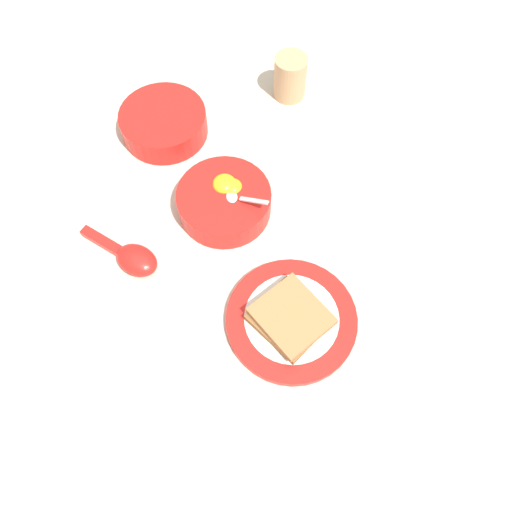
{
  "coord_description": "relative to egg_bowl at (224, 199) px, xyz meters",
  "views": [
    {
      "loc": [
        0.46,
        0.04,
        0.72
      ],
      "look_at": [
        0.11,
        0.1,
        0.02
      ],
      "focal_mm": 35.0,
      "sensor_mm": 36.0,
      "label": 1
    }
  ],
  "objects": [
    {
      "name": "toast_plate",
      "position": [
        0.22,
        0.07,
        -0.02
      ],
      "size": [
        0.2,
        0.2,
        0.01
      ],
      "color": "red",
      "rests_on": "ground_plane"
    },
    {
      "name": "egg_bowl",
      "position": [
        0.0,
        0.0,
        0.0
      ],
      "size": [
        0.16,
        0.16,
        0.08
      ],
      "color": "red",
      "rests_on": "ground_plane"
    },
    {
      "name": "ground_plane",
      "position": [
        0.0,
        -0.07,
        -0.03
      ],
      "size": [
        3.0,
        3.0,
        0.0
      ],
      "primitive_type": "plane",
      "color": "beige"
    },
    {
      "name": "drinking_cup",
      "position": [
        -0.24,
        0.16,
        0.02
      ],
      "size": [
        0.06,
        0.06,
        0.08
      ],
      "color": "tan",
      "rests_on": "ground_plane"
    },
    {
      "name": "congee_bowl",
      "position": [
        -0.19,
        -0.08,
        0.0
      ],
      "size": [
        0.16,
        0.16,
        0.05
      ],
      "color": "red",
      "rests_on": "ground_plane"
    },
    {
      "name": "toast_sandwich",
      "position": [
        0.22,
        0.07,
        0.0
      ],
      "size": [
        0.14,
        0.13,
        0.03
      ],
      "color": "brown",
      "rests_on": "toast_plate"
    },
    {
      "name": "soup_spoon",
      "position": [
        0.08,
        -0.16,
        -0.01
      ],
      "size": [
        0.12,
        0.13,
        0.03
      ],
      "color": "red",
      "rests_on": "ground_plane"
    }
  ]
}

